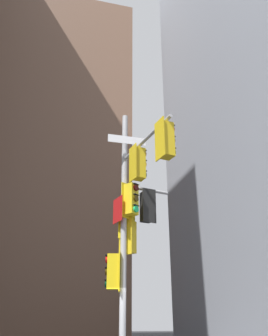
# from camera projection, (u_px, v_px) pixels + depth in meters

# --- Properties ---
(building_mid_block) EXTENTS (15.82, 15.82, 34.58)m
(building_mid_block) POSITION_uv_depth(u_px,v_px,m) (45.00, 166.00, 37.94)
(building_mid_block) COLOR brown
(building_mid_block) RESTS_ON ground
(signal_pole_assembly) EXTENTS (2.26, 3.46, 8.33)m
(signal_pole_assembly) POSITION_uv_depth(u_px,v_px,m) (133.00, 212.00, 10.61)
(signal_pole_assembly) COLOR #B2B2B5
(signal_pole_assembly) RESTS_ON ground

